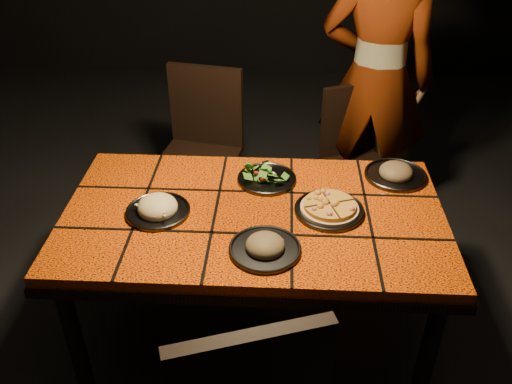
{
  "coord_description": "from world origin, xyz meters",
  "views": [
    {
      "loc": [
        0.11,
        -1.84,
        2.09
      ],
      "look_at": [
        0.01,
        0.04,
        0.82
      ],
      "focal_mm": 38.0,
      "sensor_mm": 36.0,
      "label": 1
    }
  ],
  "objects_px": {
    "diner": "(376,79)",
    "plate_pasta": "(158,208)",
    "chair_far_left": "(202,141)",
    "chair_far_right": "(358,150)",
    "plate_pizza": "(329,209)",
    "dining_table": "(254,227)"
  },
  "relations": [
    {
      "from": "diner",
      "to": "plate_pasta",
      "type": "distance_m",
      "value": 1.55
    },
    {
      "from": "diner",
      "to": "plate_pasta",
      "type": "relative_size",
      "value": 6.67
    },
    {
      "from": "chair_far_left",
      "to": "plate_pasta",
      "type": "height_order",
      "value": "chair_far_left"
    },
    {
      "from": "chair_far_right",
      "to": "diner",
      "type": "relative_size",
      "value": 0.49
    },
    {
      "from": "plate_pizza",
      "to": "plate_pasta",
      "type": "bearing_deg",
      "value": -176.43
    },
    {
      "from": "dining_table",
      "to": "diner",
      "type": "distance_m",
      "value": 1.3
    },
    {
      "from": "chair_far_right",
      "to": "plate_pizza",
      "type": "height_order",
      "value": "chair_far_right"
    },
    {
      "from": "chair_far_left",
      "to": "plate_pizza",
      "type": "distance_m",
      "value": 1.18
    },
    {
      "from": "chair_far_right",
      "to": "plate_pizza",
      "type": "relative_size",
      "value": 2.86
    },
    {
      "from": "chair_far_left",
      "to": "diner",
      "type": "distance_m",
      "value": 1.07
    },
    {
      "from": "chair_far_left",
      "to": "diner",
      "type": "bearing_deg",
      "value": 19.78
    },
    {
      "from": "chair_far_left",
      "to": "diner",
      "type": "xyz_separation_m",
      "value": [
        1.0,
        0.16,
        0.34
      ]
    },
    {
      "from": "dining_table",
      "to": "chair_far_right",
      "type": "bearing_deg",
      "value": 60.19
    },
    {
      "from": "dining_table",
      "to": "diner",
      "type": "bearing_deg",
      "value": 60.19
    },
    {
      "from": "chair_far_right",
      "to": "diner",
      "type": "bearing_deg",
      "value": 36.43
    },
    {
      "from": "dining_table",
      "to": "plate_pizza",
      "type": "distance_m",
      "value": 0.33
    },
    {
      "from": "chair_far_left",
      "to": "plate_pizza",
      "type": "xyz_separation_m",
      "value": [
        0.68,
        -0.94,
        0.21
      ]
    },
    {
      "from": "chair_far_left",
      "to": "chair_far_right",
      "type": "bearing_deg",
      "value": 12.64
    },
    {
      "from": "plate_pizza",
      "to": "diner",
      "type": "bearing_deg",
      "value": 73.75
    },
    {
      "from": "chair_far_left",
      "to": "chair_far_right",
      "type": "distance_m",
      "value": 0.93
    },
    {
      "from": "plate_pizza",
      "to": "chair_far_left",
      "type": "bearing_deg",
      "value": 125.73
    },
    {
      "from": "chair_far_right",
      "to": "plate_pasta",
      "type": "bearing_deg",
      "value": -157.29
    }
  ]
}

